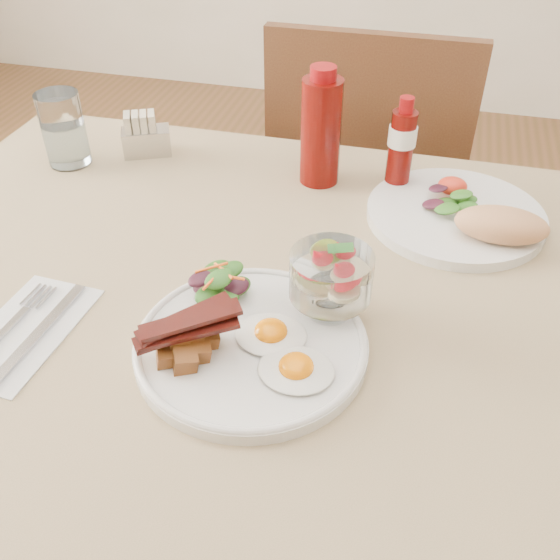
{
  "coord_description": "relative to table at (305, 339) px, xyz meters",
  "views": [
    {
      "loc": [
        0.13,
        -0.63,
        1.29
      ],
      "look_at": [
        -0.02,
        -0.07,
        0.82
      ],
      "focal_mm": 40.0,
      "sensor_mm": 36.0,
      "label": 1
    }
  ],
  "objects": [
    {
      "name": "sugar_caddy",
      "position": [
        -0.37,
        0.32,
        0.12
      ],
      "size": [
        0.1,
        0.08,
        0.08
      ],
      "rotation": [
        0.0,
        0.0,
        0.43
      ],
      "color": "#B7B7BC",
      "rests_on": "table"
    },
    {
      "name": "ketchup_bottle",
      "position": [
        -0.05,
        0.3,
        0.18
      ],
      "size": [
        0.08,
        0.08,
        0.2
      ],
      "rotation": [
        0.0,
        0.0,
        0.35
      ],
      "color": "#550704",
      "rests_on": "table"
    },
    {
      "name": "water_glass",
      "position": [
        -0.49,
        0.25,
        0.14
      ],
      "size": [
        0.07,
        0.07,
        0.13
      ],
      "color": "white",
      "rests_on": "table"
    },
    {
      "name": "hot_sauce_bottle",
      "position": [
        0.08,
        0.3,
        0.17
      ],
      "size": [
        0.05,
        0.05,
        0.16
      ],
      "rotation": [
        0.0,
        0.0,
        0.22
      ],
      "color": "#550704",
      "rests_on": "table"
    },
    {
      "name": "side_salad",
      "position": [
        -0.1,
        -0.06,
        0.12
      ],
      "size": [
        0.08,
        0.08,
        0.04
      ],
      "rotation": [
        0.0,
        0.0,
        0.25
      ],
      "color": "#225115",
      "rests_on": "main_plate"
    },
    {
      "name": "table",
      "position": [
        0.0,
        0.0,
        0.0
      ],
      "size": [
        1.33,
        0.88,
        0.75
      ],
      "color": "#513319",
      "rests_on": "ground"
    },
    {
      "name": "napkin_cutlery",
      "position": [
        -0.32,
        -0.17,
        0.09
      ],
      "size": [
        0.12,
        0.21,
        0.01
      ],
      "rotation": [
        0.0,
        0.0,
        -0.06
      ],
      "color": "silver",
      "rests_on": "table"
    },
    {
      "name": "fruit_cup",
      "position": [
        0.04,
        -0.05,
        0.16
      ],
      "size": [
        0.1,
        0.1,
        0.1
      ],
      "rotation": [
        0.0,
        0.0,
        -0.18
      ],
      "color": "white",
      "rests_on": "main_plate"
    },
    {
      "name": "fried_eggs",
      "position": [
        0.0,
        -0.14,
        0.11
      ],
      "size": [
        0.14,
        0.14,
        0.02
      ],
      "rotation": [
        0.0,
        0.0,
        -0.21
      ],
      "color": "silver",
      "rests_on": "main_plate"
    },
    {
      "name": "chair_far",
      "position": [
        0.0,
        0.66,
        -0.14
      ],
      "size": [
        0.42,
        0.42,
        0.93
      ],
      "color": "#513319",
      "rests_on": "ground"
    },
    {
      "name": "bacon_potato_pile",
      "position": [
        -0.1,
        -0.17,
        0.13
      ],
      "size": [
        0.12,
        0.1,
        0.06
      ],
      "rotation": [
        0.0,
        0.0,
        0.21
      ],
      "color": "brown",
      "rests_on": "main_plate"
    },
    {
      "name": "second_plate",
      "position": [
        0.2,
        0.22,
        0.11
      ],
      "size": [
        0.27,
        0.27,
        0.07
      ],
      "rotation": [
        0.0,
        0.0,
        -0.34
      ],
      "color": "silver",
      "rests_on": "table"
    },
    {
      "name": "main_plate",
      "position": [
        -0.04,
        -0.13,
        0.1
      ],
      "size": [
        0.28,
        0.28,
        0.02
      ],
      "primitive_type": "cylinder",
      "color": "silver",
      "rests_on": "table"
    }
  ]
}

